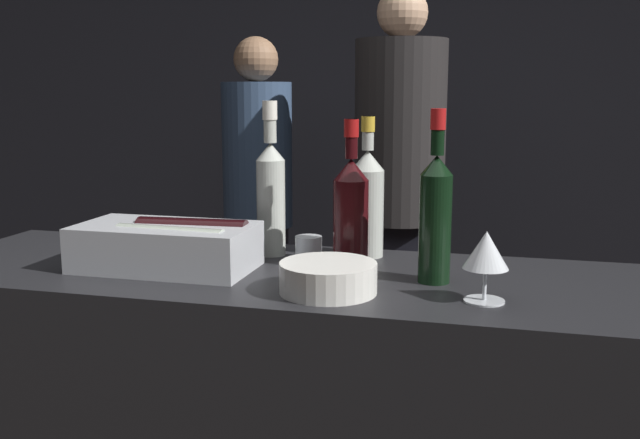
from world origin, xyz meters
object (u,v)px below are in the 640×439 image
Objects in this scene: bowl_white at (328,277)px; wine_glass at (486,252)px; rose_wine_bottle at (367,200)px; candle_votive at (309,248)px; ice_bin_with_bottles at (170,245)px; person_blond_tee at (399,181)px; red_wine_bottle_tall at (351,209)px; red_wine_bottle_burgundy at (435,212)px; white_wine_bottle at (271,191)px; person_in_hoodie at (258,190)px.

wine_glass is (0.31, 0.01, 0.07)m from bowl_white.
wine_glass is at bearing -47.73° from rose_wine_bottle.
bowl_white is 0.29m from candle_votive.
person_blond_tee reaches higher than ice_bin_with_bottles.
red_wine_bottle_burgundy reaches higher than red_wine_bottle_tall.
candle_votive is at bearing 113.50° from bowl_white.
white_wine_bottle is (-0.54, 0.28, 0.06)m from wine_glass.
wine_glass reaches higher than bowl_white.
white_wine_bottle reaches higher than red_wine_bottle_tall.
candle_votive is at bearing -17.69° from white_wine_bottle.
person_in_hoodie is (-0.81, 1.85, -0.10)m from bowl_white.
red_wine_bottle_tall is at bearing 148.16° from wine_glass.
candle_votive is 0.19m from rose_wine_bottle.
person_in_hoodie is at bearing 118.65° from rose_wine_bottle.
red_wine_bottle_burgundy reaches higher than bowl_white.
wine_glass is 0.37× the size of white_wine_bottle.
white_wine_bottle is 1.03× the size of red_wine_bottle_burgundy.
candle_votive is (-0.43, 0.25, -0.07)m from wine_glass.
white_wine_bottle is 0.24× the size of person_in_hoodie.
person_in_hoodie is (-0.59, 1.55, -0.22)m from white_wine_bottle.
wine_glass is 0.09× the size of person_in_hoodie.
red_wine_bottle_burgundy is 1.52m from person_blond_tee.
candle_votive is 0.19× the size of red_wine_bottle_tall.
bowl_white is 0.54× the size of red_wine_bottle_burgundy.
white_wine_bottle is (-0.11, 0.03, 0.13)m from candle_votive.
white_wine_bottle is 0.24m from rose_wine_bottle.
red_wine_bottle_burgundy is (0.61, 0.04, 0.10)m from ice_bin_with_bottles.
candle_votive is at bearing 158.22° from red_wine_bottle_burgundy.
person_blond_tee is at bearing 101.15° from red_wine_bottle_burgundy.
white_wine_bottle is (0.18, 0.20, 0.10)m from ice_bin_with_bottles.
bowl_white is (0.40, -0.10, -0.02)m from ice_bin_with_bottles.
red_wine_bottle_tall is at bearing -95.24° from rose_wine_bottle.
wine_glass is 0.41× the size of red_wine_bottle_tall.
bowl_white reaches higher than candle_votive.
wine_glass is 0.50m from candle_votive.
person_blond_tee is (0.02, 1.36, -0.00)m from candle_votive.
rose_wine_bottle is at bearing 30.05° from ice_bin_with_bottles.
candle_votive is 0.17× the size of white_wine_bottle.
rose_wine_bottle is (0.13, 0.08, 0.11)m from candle_votive.
person_blond_tee is at bearing 94.70° from rose_wine_bottle.
white_wine_bottle is 1.67m from person_in_hoodie.
white_wine_bottle is at bearing -115.41° from person_in_hoodie.
wine_glass is 0.37m from red_wine_bottle_tall.
wine_glass is at bearing -31.84° from red_wine_bottle_tall.
ice_bin_with_bottles is 1.06× the size of white_wine_bottle.
person_blond_tee is (-0.09, 1.42, -0.11)m from red_wine_bottle_tall.
red_wine_bottle_tall is (0.12, -0.06, 0.11)m from candle_votive.
rose_wine_bottle is 1.29m from person_blond_tee.
rose_wine_bottle is at bearing 84.76° from red_wine_bottle_tall.
ice_bin_with_bottles is 0.72m from wine_glass.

